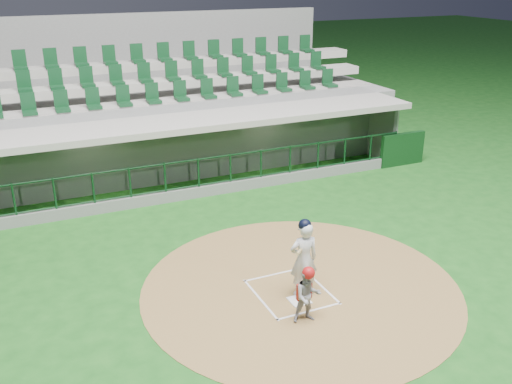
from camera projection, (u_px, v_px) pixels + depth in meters
ground at (285, 286)px, 12.99m from camera, size 120.00×120.00×0.00m
dirt_circle at (300, 287)px, 12.94m from camera, size 7.20×7.20×0.01m
home_plate at (299, 300)px, 12.39m from camera, size 0.43×0.43×0.02m
batter_box_chalk at (291, 292)px, 12.73m from camera, size 1.55×1.80×0.01m
dugout_structure at (183, 151)px, 19.30m from camera, size 16.40×3.70×3.00m
seating_deck at (156, 118)px, 21.72m from camera, size 17.00×6.72×5.15m
batter at (304, 258)px, 12.31m from camera, size 0.88×0.89×1.82m
catcher at (308, 295)px, 11.49m from camera, size 0.64×0.54×1.24m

